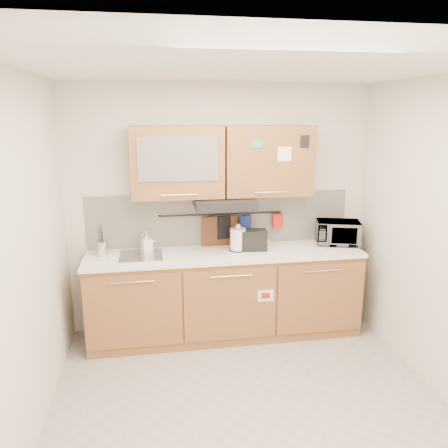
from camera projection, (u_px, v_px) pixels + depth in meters
name	position (u px, v px, depth m)	size (l,w,h in m)	color
floor	(250.00, 404.00, 3.55)	(3.20, 3.20, 0.00)	#9E9993
ceiling	(255.00, 67.00, 2.91)	(3.20, 3.20, 0.00)	white
wall_back	(221.00, 209.00, 4.67)	(3.20, 3.20, 0.00)	silver
wall_left	(24.00, 264.00, 2.98)	(3.00, 3.00, 0.00)	silver
wall_right	(447.00, 242.00, 3.48)	(3.00, 3.00, 0.00)	silver
base_cabinet	(225.00, 299.00, 4.59)	(2.80, 0.64, 0.88)	#AD6C3D
countertop	(225.00, 254.00, 4.47)	(2.82, 0.62, 0.04)	white
backsplash	(221.00, 219.00, 4.68)	(2.80, 0.02, 0.56)	silver
upper_cabinets	(223.00, 161.00, 4.37)	(1.82, 0.37, 0.70)	#AD6C3D
range_hood	(224.00, 203.00, 4.40)	(0.60, 0.46, 0.10)	black
sink	(141.00, 255.00, 4.35)	(0.42, 0.40, 0.26)	silver
utensil_rail	(221.00, 214.00, 4.63)	(0.02, 0.02, 1.30)	black
utensil_crock	(102.00, 248.00, 4.33)	(0.13, 0.13, 0.30)	silver
kettle	(238.00, 240.00, 4.49)	(0.21, 0.21, 0.28)	white
toaster	(253.00, 240.00, 4.51)	(0.30, 0.20, 0.21)	black
microwave	(338.00, 233.00, 4.72)	(0.45, 0.31, 0.25)	#999999
soap_bottle	(147.00, 242.00, 4.44)	(0.10, 0.10, 0.21)	#999999
cutting_board	(220.00, 237.00, 4.67)	(0.38, 0.03, 0.46)	brown
oven_mitt	(245.00, 225.00, 4.69)	(0.13, 0.03, 0.22)	navy
dark_pouch	(224.00, 227.00, 4.65)	(0.16, 0.04, 0.24)	black
pot_holder	(278.00, 221.00, 4.74)	(0.13, 0.02, 0.16)	red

